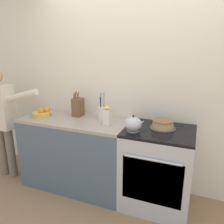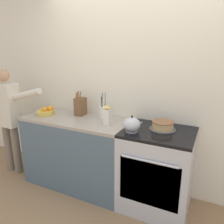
{
  "view_description": "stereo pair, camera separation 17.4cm",
  "coord_description": "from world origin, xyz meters",
  "px_view_note": "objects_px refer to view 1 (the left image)",
  "views": [
    {
      "loc": [
        0.68,
        -1.92,
        1.75
      ],
      "look_at": [
        -0.2,
        0.29,
        1.07
      ],
      "focal_mm": 35.0,
      "sensor_mm": 36.0,
      "label": 1
    },
    {
      "loc": [
        0.84,
        -1.85,
        1.75
      ],
      "look_at": [
        -0.2,
        0.29,
        1.07
      ],
      "focal_mm": 35.0,
      "sensor_mm": 36.0,
      "label": 2
    }
  ],
  "objects_px": {
    "layer_cake": "(163,124)",
    "knife_block": "(78,107)",
    "fruit_bowl": "(42,113)",
    "milk_carton": "(107,115)",
    "tea_kettle": "(133,124)",
    "stove_range": "(157,168)",
    "utensil_crock": "(102,113)",
    "person_baker": "(2,116)"
  },
  "relations": [
    {
      "from": "stove_range",
      "to": "tea_kettle",
      "type": "distance_m",
      "value": 0.61
    },
    {
      "from": "tea_kettle",
      "to": "utensil_crock",
      "type": "relative_size",
      "value": 0.66
    },
    {
      "from": "layer_cake",
      "to": "fruit_bowl",
      "type": "distance_m",
      "value": 1.53
    },
    {
      "from": "milk_carton",
      "to": "fruit_bowl",
      "type": "bearing_deg",
      "value": 179.42
    },
    {
      "from": "utensil_crock",
      "to": "knife_block",
      "type": "bearing_deg",
      "value": 177.5
    },
    {
      "from": "stove_range",
      "to": "knife_block",
      "type": "bearing_deg",
      "value": 172.8
    },
    {
      "from": "layer_cake",
      "to": "tea_kettle",
      "type": "xyz_separation_m",
      "value": [
        -0.28,
        -0.2,
        0.03
      ]
    },
    {
      "from": "person_baker",
      "to": "milk_carton",
      "type": "bearing_deg",
      "value": 5.53
    },
    {
      "from": "knife_block",
      "to": "milk_carton",
      "type": "height_order",
      "value": "knife_block"
    },
    {
      "from": "knife_block",
      "to": "person_baker",
      "type": "xyz_separation_m",
      "value": [
        -1.0,
        -0.31,
        -0.15
      ]
    },
    {
      "from": "knife_block",
      "to": "fruit_bowl",
      "type": "bearing_deg",
      "value": -157.1
    },
    {
      "from": "utensil_crock",
      "to": "milk_carton",
      "type": "bearing_deg",
      "value": -51.59
    },
    {
      "from": "tea_kettle",
      "to": "utensil_crock",
      "type": "xyz_separation_m",
      "value": [
        -0.47,
        0.26,
        0.01
      ]
    },
    {
      "from": "stove_range",
      "to": "knife_block",
      "type": "relative_size",
      "value": 2.83
    },
    {
      "from": "stove_range",
      "to": "tea_kettle",
      "type": "height_order",
      "value": "tea_kettle"
    },
    {
      "from": "tea_kettle",
      "to": "milk_carton",
      "type": "xyz_separation_m",
      "value": [
        -0.34,
        0.09,
        0.03
      ]
    },
    {
      "from": "fruit_bowl",
      "to": "utensil_crock",
      "type": "bearing_deg",
      "value": 11.99
    },
    {
      "from": "utensil_crock",
      "to": "layer_cake",
      "type": "bearing_deg",
      "value": -4.7
    },
    {
      "from": "knife_block",
      "to": "layer_cake",
      "type": "bearing_deg",
      "value": -4.0
    },
    {
      "from": "layer_cake",
      "to": "knife_block",
      "type": "relative_size",
      "value": 0.87
    },
    {
      "from": "fruit_bowl",
      "to": "layer_cake",
      "type": "bearing_deg",
      "value": 3.89
    },
    {
      "from": "fruit_bowl",
      "to": "milk_carton",
      "type": "height_order",
      "value": "milk_carton"
    },
    {
      "from": "utensil_crock",
      "to": "milk_carton",
      "type": "height_order",
      "value": "utensil_crock"
    },
    {
      "from": "tea_kettle",
      "to": "milk_carton",
      "type": "bearing_deg",
      "value": 165.49
    },
    {
      "from": "stove_range",
      "to": "utensil_crock",
      "type": "relative_size",
      "value": 2.73
    },
    {
      "from": "tea_kettle",
      "to": "fruit_bowl",
      "type": "bearing_deg",
      "value": 175.62
    },
    {
      "from": "layer_cake",
      "to": "milk_carton",
      "type": "xyz_separation_m",
      "value": [
        -0.61,
        -0.11,
        0.07
      ]
    },
    {
      "from": "layer_cake",
      "to": "knife_block",
      "type": "height_order",
      "value": "knife_block"
    },
    {
      "from": "utensil_crock",
      "to": "fruit_bowl",
      "type": "height_order",
      "value": "utensil_crock"
    },
    {
      "from": "stove_range",
      "to": "fruit_bowl",
      "type": "height_order",
      "value": "fruit_bowl"
    },
    {
      "from": "person_baker",
      "to": "tea_kettle",
      "type": "bearing_deg",
      "value": 1.94
    },
    {
      "from": "layer_cake",
      "to": "utensil_crock",
      "type": "xyz_separation_m",
      "value": [
        -0.75,
        0.06,
        0.04
      ]
    },
    {
      "from": "tea_kettle",
      "to": "utensil_crock",
      "type": "height_order",
      "value": "utensil_crock"
    },
    {
      "from": "tea_kettle",
      "to": "utensil_crock",
      "type": "bearing_deg",
      "value": 151.1
    },
    {
      "from": "stove_range",
      "to": "tea_kettle",
      "type": "xyz_separation_m",
      "value": [
        -0.25,
        -0.14,
        0.54
      ]
    },
    {
      "from": "fruit_bowl",
      "to": "person_baker",
      "type": "height_order",
      "value": "person_baker"
    },
    {
      "from": "stove_range",
      "to": "milk_carton",
      "type": "distance_m",
      "value": 0.82
    },
    {
      "from": "knife_block",
      "to": "utensil_crock",
      "type": "bearing_deg",
      "value": -2.5
    },
    {
      "from": "layer_cake",
      "to": "person_baker",
      "type": "height_order",
      "value": "person_baker"
    },
    {
      "from": "tea_kettle",
      "to": "fruit_bowl",
      "type": "relative_size",
      "value": 0.94
    },
    {
      "from": "stove_range",
      "to": "tea_kettle",
      "type": "relative_size",
      "value": 4.15
    },
    {
      "from": "layer_cake",
      "to": "utensil_crock",
      "type": "height_order",
      "value": "utensil_crock"
    }
  ]
}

